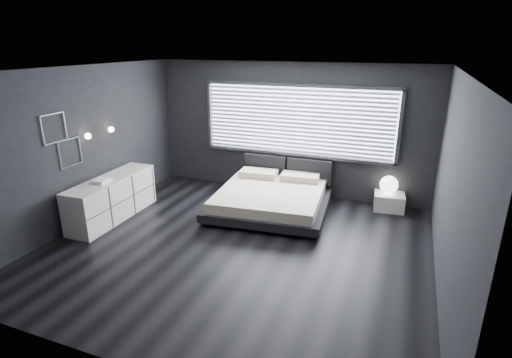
% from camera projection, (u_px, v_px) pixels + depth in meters
% --- Properties ---
extents(room, '(6.04, 6.00, 2.80)m').
position_uv_depth(room, '(236.00, 165.00, 6.08)').
color(room, black).
rests_on(room, ground).
extents(window, '(4.14, 0.09, 1.52)m').
position_uv_depth(window, '(297.00, 121.00, 8.32)').
color(window, white).
rests_on(window, ground).
extents(headboard, '(1.96, 0.16, 0.52)m').
position_uv_depth(headboard, '(287.00, 168.00, 8.67)').
color(headboard, black).
rests_on(headboard, ground).
extents(sconce_near, '(0.18, 0.11, 0.11)m').
position_uv_depth(sconce_near, '(88.00, 136.00, 7.05)').
color(sconce_near, silver).
rests_on(sconce_near, ground).
extents(sconce_far, '(0.18, 0.11, 0.11)m').
position_uv_depth(sconce_far, '(111.00, 129.00, 7.58)').
color(sconce_far, silver).
rests_on(sconce_far, ground).
extents(wall_art_upper, '(0.01, 0.48, 0.48)m').
position_uv_depth(wall_art_upper, '(54.00, 128.00, 6.47)').
color(wall_art_upper, '#47474C').
rests_on(wall_art_upper, ground).
extents(wall_art_lower, '(0.01, 0.48, 0.48)m').
position_uv_depth(wall_art_lower, '(70.00, 152.00, 6.84)').
color(wall_art_lower, '#47474C').
rests_on(wall_art_lower, ground).
extents(bed, '(2.39, 2.30, 0.57)m').
position_uv_depth(bed, '(271.00, 198.00, 7.85)').
color(bed, black).
rests_on(bed, ground).
extents(nightstand, '(0.62, 0.54, 0.34)m').
position_uv_depth(nightstand, '(389.00, 202.00, 7.93)').
color(nightstand, white).
rests_on(nightstand, ground).
extents(orb_lamp, '(0.35, 0.35, 0.35)m').
position_uv_depth(orb_lamp, '(389.00, 185.00, 7.86)').
color(orb_lamp, white).
rests_on(orb_lamp, nightstand).
extents(dresser, '(0.60, 1.99, 0.79)m').
position_uv_depth(dresser, '(112.00, 198.00, 7.50)').
color(dresser, white).
rests_on(dresser, ground).
extents(book_stack, '(0.25, 0.33, 0.06)m').
position_uv_depth(book_stack, '(102.00, 181.00, 7.14)').
color(book_stack, white).
rests_on(book_stack, dresser).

